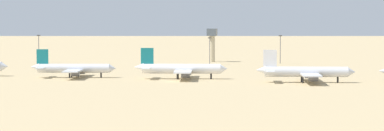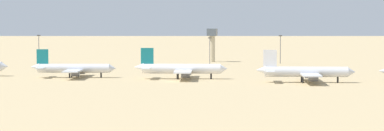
{
  "view_description": "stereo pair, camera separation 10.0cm",
  "coord_description": "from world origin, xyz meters",
  "px_view_note": "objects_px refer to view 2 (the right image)",
  "views": [
    {
      "loc": [
        60.69,
        -277.87,
        24.36
      ],
      "look_at": [
        5.89,
        4.1,
        6.0
      ],
      "focal_mm": 70.05,
      "sensor_mm": 36.0,
      "label": 1
    },
    {
      "loc": [
        60.78,
        -277.85,
        24.36
      ],
      "look_at": [
        5.89,
        4.1,
        6.0
      ],
      "focal_mm": 70.05,
      "sensor_mm": 36.0,
      "label": 2
    }
  ],
  "objects_px": {
    "parked_jet_teal_1": "(73,68)",
    "light_pole_mid": "(280,47)",
    "parked_jet_white_3": "(305,72)",
    "control_tower": "(212,42)",
    "light_pole_east": "(210,49)",
    "parked_jet_teal_2": "(180,69)",
    "light_pole_west": "(39,47)"
  },
  "relations": [
    {
      "from": "parked_jet_white_3",
      "to": "parked_jet_teal_2",
      "type": "bearing_deg",
      "value": 163.43
    },
    {
      "from": "parked_jet_teal_1",
      "to": "control_tower",
      "type": "xyz_separation_m",
      "value": [
        37.59,
        118.5,
        7.31
      ]
    },
    {
      "from": "parked_jet_white_3",
      "to": "light_pole_west",
      "type": "bearing_deg",
      "value": 138.55
    },
    {
      "from": "parked_jet_teal_2",
      "to": "light_pole_east",
      "type": "distance_m",
      "value": 91.91
    },
    {
      "from": "parked_jet_teal_1",
      "to": "light_pole_mid",
      "type": "relative_size",
      "value": 2.32
    },
    {
      "from": "parked_jet_teal_2",
      "to": "parked_jet_white_3",
      "type": "xyz_separation_m",
      "value": [
        49.51,
        -7.49,
        -0.01
      ]
    },
    {
      "from": "parked_jet_teal_2",
      "to": "control_tower",
      "type": "bearing_deg",
      "value": 84.06
    },
    {
      "from": "parked_jet_teal_1",
      "to": "light_pole_east",
      "type": "bearing_deg",
      "value": 56.93
    },
    {
      "from": "light_pole_east",
      "to": "parked_jet_teal_2",
      "type": "bearing_deg",
      "value": -87.64
    },
    {
      "from": "light_pole_west",
      "to": "light_pole_mid",
      "type": "bearing_deg",
      "value": 7.99
    },
    {
      "from": "light_pole_west",
      "to": "parked_jet_white_3",
      "type": "bearing_deg",
      "value": -33.49
    },
    {
      "from": "parked_jet_teal_1",
      "to": "parked_jet_teal_2",
      "type": "xyz_separation_m",
      "value": [
        44.23,
        2.13,
        0.26
      ]
    },
    {
      "from": "parked_jet_white_3",
      "to": "control_tower",
      "type": "bearing_deg",
      "value": 106.42
    },
    {
      "from": "parked_jet_teal_2",
      "to": "light_pole_west",
      "type": "bearing_deg",
      "value": 128.11
    },
    {
      "from": "parked_jet_white_3",
      "to": "light_pole_mid",
      "type": "relative_size",
      "value": 2.47
    },
    {
      "from": "parked_jet_white_3",
      "to": "control_tower",
      "type": "relative_size",
      "value": 2.03
    },
    {
      "from": "light_pole_west",
      "to": "light_pole_mid",
      "type": "distance_m",
      "value": 129.81
    },
    {
      "from": "parked_jet_teal_1",
      "to": "parked_jet_white_3",
      "type": "height_order",
      "value": "parked_jet_white_3"
    },
    {
      "from": "control_tower",
      "to": "light_pole_west",
      "type": "xyz_separation_m",
      "value": [
        -90.35,
        -26.93,
        -2.36
      ]
    },
    {
      "from": "parked_jet_teal_2",
      "to": "light_pole_mid",
      "type": "distance_m",
      "value": 112.11
    },
    {
      "from": "control_tower",
      "to": "light_pole_east",
      "type": "distance_m",
      "value": 24.96
    },
    {
      "from": "parked_jet_teal_2",
      "to": "light_pole_mid",
      "type": "relative_size",
      "value": 2.48
    },
    {
      "from": "light_pole_west",
      "to": "light_pole_east",
      "type": "bearing_deg",
      "value": 1.41
    },
    {
      "from": "light_pole_mid",
      "to": "light_pole_east",
      "type": "distance_m",
      "value": 38.68
    },
    {
      "from": "parked_jet_teal_1",
      "to": "light_pole_east",
      "type": "xyz_separation_m",
      "value": [
        40.45,
        93.86,
        4.48
      ]
    },
    {
      "from": "light_pole_west",
      "to": "light_pole_east",
      "type": "distance_m",
      "value": 93.24
    },
    {
      "from": "control_tower",
      "to": "light_pole_mid",
      "type": "distance_m",
      "value": 39.29
    },
    {
      "from": "parked_jet_teal_2",
      "to": "parked_jet_teal_1",
      "type": "bearing_deg",
      "value": 173.55
    },
    {
      "from": "parked_jet_teal_2",
      "to": "parked_jet_white_3",
      "type": "relative_size",
      "value": 1.0
    },
    {
      "from": "parked_jet_white_3",
      "to": "light_pole_west",
      "type": "xyz_separation_m",
      "value": [
        -146.5,
        96.93,
        4.71
      ]
    },
    {
      "from": "light_pole_west",
      "to": "control_tower",
      "type": "bearing_deg",
      "value": 16.6
    },
    {
      "from": "parked_jet_teal_2",
      "to": "control_tower",
      "type": "xyz_separation_m",
      "value": [
        -6.64,
        116.37,
        7.05
      ]
    }
  ]
}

